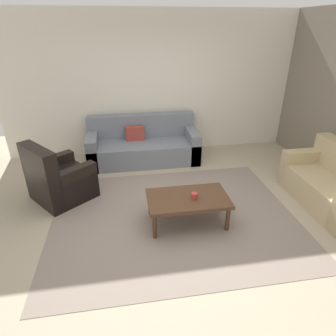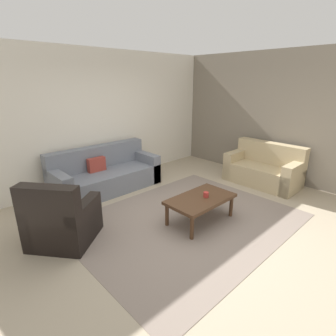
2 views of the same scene
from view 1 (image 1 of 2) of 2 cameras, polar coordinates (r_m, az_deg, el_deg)
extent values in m
plane|color=tan|center=(4.21, 1.17, -9.72)|extent=(8.00, 8.00, 0.00)
cube|color=silver|center=(6.07, -3.30, 16.19)|extent=(6.00, 0.12, 2.80)
cube|color=gray|center=(4.21, 1.17, -9.68)|extent=(3.46, 2.73, 0.01)
cube|color=slate|center=(5.81, -4.89, 3.37)|extent=(2.17, 0.91, 0.42)
cube|color=slate|center=(6.03, -5.24, 6.61)|extent=(2.17, 0.24, 0.88)
cube|color=slate|center=(5.79, -14.67, 3.56)|extent=(0.20, 0.91, 0.62)
cube|color=slate|center=(5.92, 4.63, 4.86)|extent=(0.20, 0.91, 0.62)
cube|color=#99382D|center=(5.78, -6.58, 6.90)|extent=(0.36, 0.12, 0.28)
cube|color=tan|center=(5.03, 29.27, -4.13)|extent=(0.81, 1.52, 0.42)
cube|color=tan|center=(5.44, 25.52, 0.20)|extent=(0.81, 0.20, 0.62)
cube|color=black|center=(4.85, -20.21, -3.18)|extent=(1.12, 1.12, 0.44)
cube|color=black|center=(4.62, -23.89, -1.74)|extent=(0.66, 0.75, 0.95)
cube|color=black|center=(4.55, -18.38, -3.69)|extent=(0.72, 0.63, 0.60)
cube|color=black|center=(5.07, -22.13, -1.14)|extent=(0.72, 0.63, 0.60)
cylinder|color=#472D1C|center=(3.75, -2.66, -11.57)|extent=(0.06, 0.06, 0.36)
cylinder|color=#472D1C|center=(3.95, 11.82, -9.92)|extent=(0.06, 0.06, 0.36)
cylinder|color=#472D1C|center=(4.17, -3.53, -7.19)|extent=(0.06, 0.06, 0.36)
cylinder|color=#472D1C|center=(4.35, 9.49, -5.95)|extent=(0.06, 0.06, 0.36)
cube|color=#472D1C|center=(3.91, 4.01, -6.14)|extent=(1.10, 0.64, 0.05)
cylinder|color=#B2332D|center=(3.85, 5.28, -5.55)|extent=(0.09, 0.09, 0.08)
camera|label=2|loc=(2.34, -77.49, -2.23)|focal=28.15mm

